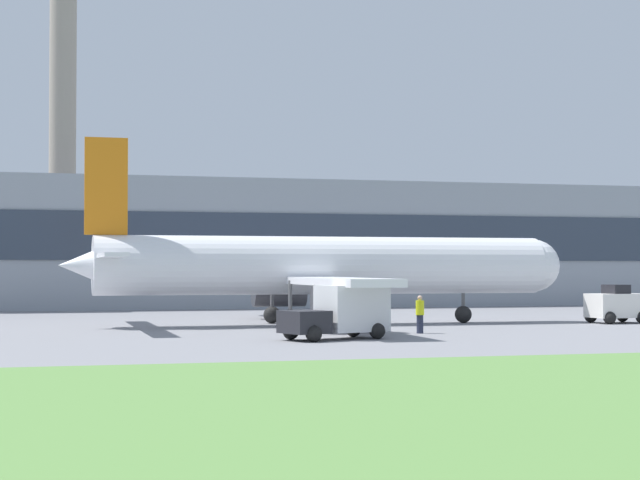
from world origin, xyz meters
name	(u,v)px	position (x,y,z in m)	size (l,w,h in m)	color
ground_plane	(346,329)	(0.00, 0.00, 0.00)	(400.00, 400.00, 0.00)	gray
terminal_building	(212,239)	(-1.67, 31.42, 5.32)	(84.89, 10.79, 18.76)	#8C939E
smokestack_left	(63,83)	(-12.61, 52.23, 20.57)	(2.91, 2.91, 40.90)	gray
airplane	(317,267)	(-0.57, 3.59, 3.08)	(27.65, 25.94, 9.71)	white
pushback_tug	(616,306)	(15.96, 1.21, 0.95)	(3.16, 2.64, 2.13)	white
baggage_truck	(341,313)	(-2.46, -7.55, 1.12)	(5.04, 3.43, 2.31)	#232328
ground_crew_person	(420,314)	(2.22, -4.66, 0.90)	(0.43, 0.43, 1.77)	#23283D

